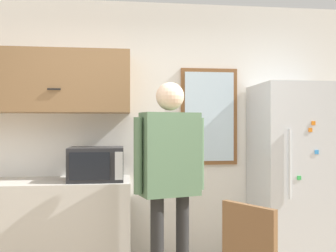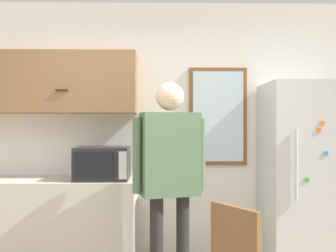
% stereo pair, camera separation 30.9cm
% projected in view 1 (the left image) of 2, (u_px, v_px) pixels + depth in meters
% --- Properties ---
extents(back_wall, '(6.00, 0.06, 2.70)m').
position_uv_depth(back_wall, '(134.00, 130.00, 3.95)').
color(back_wall, white).
rests_on(back_wall, ground_plane).
extents(counter, '(2.16, 0.60, 0.88)m').
position_uv_depth(counter, '(14.00, 228.00, 3.48)').
color(counter, '#BCB7AD').
rests_on(counter, ground_plane).
extents(upper_cabinets, '(2.16, 0.39, 0.60)m').
position_uv_depth(upper_cabinets, '(17.00, 81.00, 3.60)').
color(upper_cabinets, olive).
extents(microwave, '(0.51, 0.41, 0.31)m').
position_uv_depth(microwave, '(96.00, 164.00, 3.53)').
color(microwave, '#232326').
rests_on(microwave, counter).
extents(person, '(0.60, 0.34, 1.76)m').
position_uv_depth(person, '(170.00, 164.00, 3.07)').
color(person, black).
rests_on(person, ground_plane).
extents(refrigerator, '(0.76, 0.71, 1.81)m').
position_uv_depth(refrigerator, '(294.00, 175.00, 3.76)').
color(refrigerator, silver).
rests_on(refrigerator, ground_plane).
extents(window, '(0.61, 0.05, 1.03)m').
position_uv_depth(window, '(209.00, 117.00, 4.00)').
color(window, brown).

